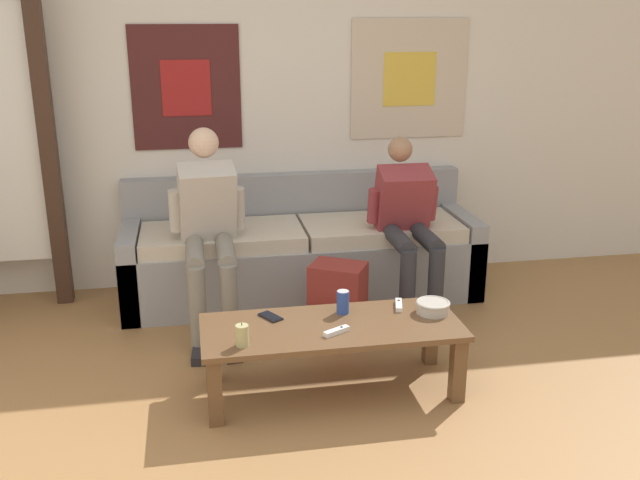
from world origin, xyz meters
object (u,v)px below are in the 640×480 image
at_px(ceramic_bowl, 433,306).
at_px(person_seated_teen, 408,221).
at_px(game_controller_near_left, 399,305).
at_px(person_seated_adult, 208,224).
at_px(couch, 301,254).
at_px(drink_can_blue, 343,302).
at_px(game_controller_near_right, 337,331).
at_px(cell_phone, 271,317).
at_px(backpack, 337,304).
at_px(coffee_table, 332,336).
at_px(pillar_candle, 242,336).

bearing_deg(ceramic_bowl, person_seated_teen, 81.47).
bearing_deg(game_controller_near_left, person_seated_adult, 140.35).
bearing_deg(couch, drink_can_blue, -88.58).
relative_size(drink_can_blue, game_controller_near_right, 0.87).
distance_m(couch, person_seated_adult, 0.83).
bearing_deg(cell_phone, game_controller_near_right, -39.81).
relative_size(backpack, game_controller_near_left, 3.18).
bearing_deg(backpack, cell_phone, -134.29).
height_order(person_seated_teen, game_controller_near_left, person_seated_teen).
relative_size(couch, game_controller_near_left, 16.15).
distance_m(ceramic_bowl, drink_can_blue, 0.47).
height_order(ceramic_bowl, drink_can_blue, drink_can_blue).
height_order(game_controller_near_left, cell_phone, game_controller_near_left).
bearing_deg(game_controller_near_right, person_seated_teen, 57.33).
bearing_deg(ceramic_bowl, person_seated_adult, 141.08).
relative_size(coffee_table, game_controller_near_right, 9.22).
height_order(couch, ceramic_bowl, couch).
bearing_deg(person_seated_adult, cell_phone, -71.16).
bearing_deg(person_seated_adult, person_seated_teen, 0.13).
xyz_separation_m(backpack, cell_phone, (-0.45, -0.46, 0.16)).
relative_size(person_seated_adult, cell_phone, 8.00).
xyz_separation_m(person_seated_adult, game_controller_near_right, (0.58, -1.07, -0.27)).
relative_size(coffee_table, cell_phone, 8.75).
xyz_separation_m(pillar_candle, game_controller_near_right, (0.47, 0.05, -0.04)).
distance_m(person_seated_adult, game_controller_near_right, 1.24).
relative_size(backpack, cell_phone, 3.12).
relative_size(game_controller_near_right, cell_phone, 0.95).
relative_size(person_seated_adult, game_controller_near_left, 8.15).
height_order(backpack, game_controller_near_left, backpack).
distance_m(person_seated_teen, backpack, 0.75).
height_order(backpack, drink_can_blue, drink_can_blue).
height_order(couch, pillar_candle, couch).
xyz_separation_m(couch, cell_phone, (-0.35, -1.21, 0.09)).
relative_size(game_controller_near_left, game_controller_near_right, 1.03).
bearing_deg(backpack, person_seated_teen, 33.93).
bearing_deg(ceramic_bowl, pillar_candle, -168.40).
bearing_deg(pillar_candle, drink_can_blue, 27.97).
height_order(person_seated_teen, pillar_candle, person_seated_teen).
bearing_deg(pillar_candle, game_controller_near_right, 6.28).
bearing_deg(couch, pillar_candle, -108.92).
distance_m(pillar_candle, cell_phone, 0.35).
relative_size(person_seated_teen, drink_can_blue, 8.94).
xyz_separation_m(person_seated_adult, game_controller_near_left, (0.97, -0.80, -0.27)).
height_order(person_seated_teen, game_controller_near_right, person_seated_teen).
xyz_separation_m(backpack, game_controller_near_left, (0.24, -0.45, 0.16)).
bearing_deg(person_seated_teen, person_seated_adult, -179.87).
relative_size(person_seated_adult, game_controller_near_right, 8.43).
distance_m(backpack, game_controller_near_left, 0.53).
bearing_deg(ceramic_bowl, cell_phone, 173.83).
bearing_deg(cell_phone, pillar_candle, -119.26).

